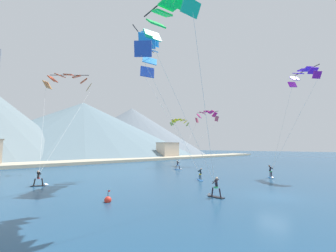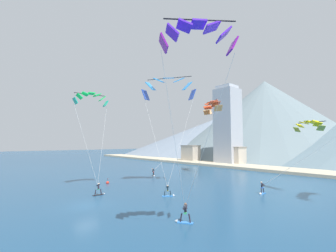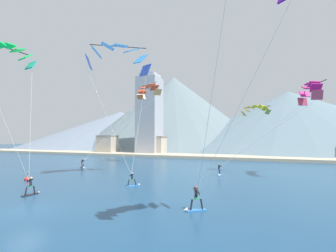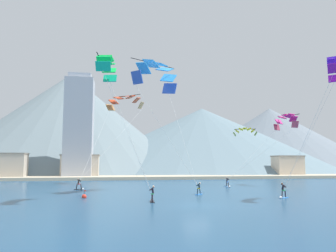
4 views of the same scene
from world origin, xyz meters
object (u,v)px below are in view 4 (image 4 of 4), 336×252
at_px(kitesurfer_far_right, 228,184).
at_px(race_marker_buoy, 84,197).
at_px(kitesurfer_near_trail, 200,191).
at_px(parafoil_kite_distant_high_outer, 245,131).
at_px(kitesurfer_near_lead, 80,186).
at_px(parafoil_kite_mid_center, 107,66).
at_px(parafoil_kite_far_left, 333,67).
at_px(parafoil_kite_near_trail, 157,73).
at_px(parafoil_kite_far_right, 286,120).
at_px(kitesurfer_mid_center, 152,197).
at_px(parafoil_kite_near_lead, 125,101).
at_px(kitesurfer_far_left, 283,193).

relative_size(kitesurfer_far_right, race_marker_buoy, 1.74).
bearing_deg(kitesurfer_near_trail, parafoil_kite_distant_high_outer, 50.10).
bearing_deg(kitesurfer_near_lead, race_marker_buoy, -81.80).
height_order(parafoil_kite_mid_center, parafoil_kite_far_left, parafoil_kite_far_left).
relative_size(parafoil_kite_near_trail, parafoil_kite_far_right, 1.34).
bearing_deg(kitesurfer_near_lead, parafoil_kite_mid_center, -75.70).
xyz_separation_m(parafoil_kite_mid_center, parafoil_kite_distant_high_outer, (24.60, 21.59, -4.72)).
bearing_deg(kitesurfer_mid_center, parafoil_kite_mid_center, 175.01).
bearing_deg(parafoil_kite_near_trail, kitesurfer_far_right, 26.88).
bearing_deg(parafoil_kite_mid_center, parafoil_kite_distant_high_outer, 41.27).
xyz_separation_m(kitesurfer_near_lead, parafoil_kite_near_lead, (6.82, 11.81, 15.32)).
bearing_deg(kitesurfer_mid_center, parafoil_kite_distant_high_outer, 48.34).
bearing_deg(parafoil_kite_far_left, race_marker_buoy, 165.72).
height_order(kitesurfer_near_trail, kitesurfer_mid_center, kitesurfer_mid_center).
bearing_deg(race_marker_buoy, kitesurfer_near_trail, 8.13).
distance_m(kitesurfer_near_trail, kitesurfer_far_left, 10.21).
xyz_separation_m(kitesurfer_far_right, parafoil_kite_mid_center, (-19.58, -17.28, 14.01)).
xyz_separation_m(kitesurfer_far_right, race_marker_buoy, (-21.98, -12.89, -0.37)).
relative_size(kitesurfer_far_right, parafoil_kite_distant_high_outer, 0.41).
bearing_deg(parafoil_kite_distant_high_outer, parafoil_kite_far_right, -19.36).
bearing_deg(race_marker_buoy, kitesurfer_near_lead, 98.20).
height_order(kitesurfer_near_trail, parafoil_kite_distant_high_outer, parafoil_kite_distant_high_outer).
bearing_deg(parafoil_kite_near_lead, kitesurfer_far_left, -56.99).
bearing_deg(kitesurfer_near_lead, parafoil_kite_near_trail, -25.32).
bearing_deg(kitesurfer_far_right, kitesurfer_far_left, -87.32).
relative_size(kitesurfer_near_trail, parafoil_kite_near_lead, 0.10).
distance_m(parafoil_kite_far_left, parafoil_kite_far_right, 22.92).
distance_m(parafoil_kite_near_lead, parafoil_kite_near_trail, 17.49).
relative_size(kitesurfer_near_lead, parafoil_kite_near_lead, 0.11).
relative_size(parafoil_kite_near_lead, race_marker_buoy, 15.41).
relative_size(kitesurfer_near_lead, parafoil_kite_far_right, 0.14).
bearing_deg(parafoil_kite_mid_center, kitesurfer_far_right, 41.42).
xyz_separation_m(kitesurfer_near_lead, race_marker_buoy, (1.67, -11.59, -0.40)).
xyz_separation_m(kitesurfer_near_lead, kitesurfer_near_trail, (16.00, -9.54, -0.12)).
distance_m(parafoil_kite_near_lead, parafoil_kite_distant_high_outer, 23.50).
bearing_deg(kitesurfer_mid_center, parafoil_kite_far_left, -6.26).
bearing_deg(kitesurfer_far_left, parafoil_kite_mid_center, -178.08).
xyz_separation_m(parafoil_kite_mid_center, parafoil_kite_far_right, (31.40, 19.19, -2.92)).
relative_size(kitesurfer_near_lead, parafoil_kite_far_left, 0.12).
bearing_deg(kitesurfer_near_lead, parafoil_kite_distant_high_outer, 11.07).
height_order(parafoil_kite_far_left, race_marker_buoy, parafoil_kite_far_left).
bearing_deg(race_marker_buoy, parafoil_kite_far_right, 23.66).
relative_size(parafoil_kite_distant_high_outer, race_marker_buoy, 4.30).
relative_size(kitesurfer_mid_center, parafoil_kite_far_left, 0.12).
bearing_deg(parafoil_kite_distant_high_outer, parafoil_kite_near_lead, 164.16).
bearing_deg(parafoil_kite_distant_high_outer, kitesurfer_far_left, -101.47).
relative_size(kitesurfer_near_trail, kitesurfer_mid_center, 0.91).
relative_size(kitesurfer_far_right, parafoil_kite_near_trail, 0.10).
bearing_deg(parafoil_kite_distant_high_outer, parafoil_kite_mid_center, -138.73).
xyz_separation_m(kitesurfer_far_left, kitesurfer_far_right, (-0.78, 16.59, -0.05)).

